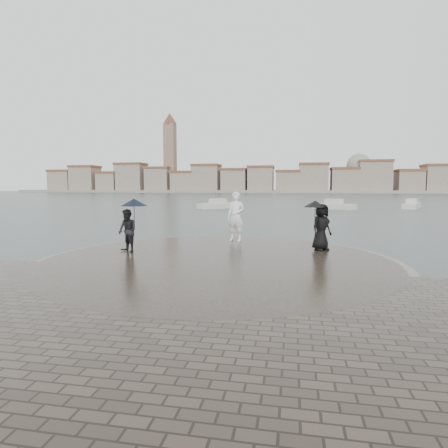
# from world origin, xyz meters

# --- Properties ---
(ground) EXTENTS (400.00, 400.00, 0.00)m
(ground) POSITION_xyz_m (0.00, 0.00, 0.00)
(ground) COLOR #2B3835
(ground) RESTS_ON ground
(kerb_ring) EXTENTS (12.50, 12.50, 0.32)m
(kerb_ring) POSITION_xyz_m (0.00, 3.50, 0.16)
(kerb_ring) COLOR gray
(kerb_ring) RESTS_ON ground
(quay_tip) EXTENTS (11.90, 11.90, 0.36)m
(quay_tip) POSITION_xyz_m (0.00, 3.50, 0.18)
(quay_tip) COLOR #2D261E
(quay_tip) RESTS_ON ground
(statue) EXTENTS (0.93, 0.73, 2.26)m
(statue) POSITION_xyz_m (-0.03, 7.95, 1.49)
(statue) COLOR white
(statue) RESTS_ON quay_tip
(visitor_left) EXTENTS (1.27, 1.09, 2.04)m
(visitor_left) POSITION_xyz_m (-3.59, 4.32, 1.47)
(visitor_left) COLOR black
(visitor_left) RESTS_ON quay_tip
(visitor_right) EXTENTS (1.25, 1.09, 1.95)m
(visitor_right) POSITION_xyz_m (3.60, 6.05, 1.45)
(visitor_right) COLOR black
(visitor_right) RESTS_ON quay_tip
(far_skyline) EXTENTS (260.00, 20.00, 37.00)m
(far_skyline) POSITION_xyz_m (-6.29, 160.71, 5.61)
(far_skyline) COLOR gray
(far_skyline) RESTS_ON ground
(boats) EXTENTS (29.17, 9.86, 1.50)m
(boats) POSITION_xyz_m (6.04, 40.63, 0.38)
(boats) COLOR beige
(boats) RESTS_ON ground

